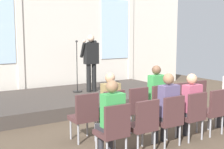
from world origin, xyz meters
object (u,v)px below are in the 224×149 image
chair_r1_c2 (169,118)px  chair_r0_c3 (157,103)px  chair_r0_c2 (135,106)px  chair_r1_c0 (114,129)px  chair_r0_c1 (111,110)px  mic_stand (77,81)px  speaker (91,59)px  chair_r1_c4 (213,109)px  chair_r1_c1 (143,123)px  chair_r0_c4 (177,100)px  audience_r0_c1 (109,100)px  chair_r0_c0 (85,114)px  chair_r0_c5 (195,97)px  chair_r1_c3 (193,113)px  audience_r1_c3 (190,103)px  audience_r1_c0 (111,116)px  audience_r0_c3 (155,92)px  audience_r1_c2 (167,106)px

chair_r1_c2 → chair_r0_c3: bearing=59.9°
chair_r0_c2 → chair_r1_c0: 1.58m
chair_r0_c1 → chair_r0_c2: same height
mic_stand → chair_r0_c1: bearing=-103.1°
speaker → chair_r1_c4: bearing=-80.3°
chair_r0_c1 → chair_r1_c1: bearing=-90.0°
chair_r0_c4 → audience_r0_c1: bearing=177.3°
audience_r0_c1 → chair_r1_c4: 2.12m
chair_r0_c2 → chair_r1_c4: 1.58m
chair_r0_c0 → chair_r1_c4: 2.60m
chair_r1_c2 → chair_r0_c2: bearing=90.0°
chair_r1_c2 → chair_r0_c5: bearing=29.9°
chair_r0_c0 → chair_r1_c2: 1.58m
audience_r0_c1 → chair_r1_c0: size_ratio=1.36×
chair_r0_c5 → chair_r1_c3: size_ratio=1.00×
chair_r1_c4 → chair_r0_c2: bearing=139.3°
chair_r0_c4 → audience_r1_c3: (-0.60, -0.95, 0.18)m
chair_r0_c2 → chair_r0_c3: (0.60, 0.00, 0.00)m
chair_r0_c3 → chair_r1_c1: size_ratio=1.00×
audience_r1_c0 → chair_r1_c2: audience_r1_c0 is taller
speaker → audience_r0_c3: size_ratio=1.27×
chair_r0_c3 → audience_r0_c3: (0.00, 0.08, 0.22)m
speaker → chair_r0_c0: (-1.71, -2.95, -0.78)m
speaker → chair_r1_c3: bearing=-88.8°
chair_r0_c0 → audience_r1_c3: (1.79, -0.95, 0.18)m
speaker → mic_stand: speaker is taller
audience_r0_c1 → chair_r0_c3: (1.20, -0.08, -0.18)m
mic_stand → chair_r0_c0: bearing=-113.0°
chair_r0_c1 → chair_r0_c5: (2.39, 0.00, 0.00)m
audience_r0_c3 → chair_r0_c4: (0.60, -0.08, -0.22)m
chair_r0_c2 → audience_r1_c3: bearing=-57.7°
speaker → chair_r0_c4: 3.12m
chair_r0_c2 → audience_r0_c3: size_ratio=0.69×
chair_r0_c4 → chair_r1_c3: bearing=-120.1°
mic_stand → chair_r1_c2: mic_stand is taller
chair_r1_c3 → chair_r1_c2: bearing=180.0°
chair_r0_c2 → chair_r0_c5: same height
chair_r0_c1 → chair_r1_c2: (0.60, -1.03, 0.00)m
audience_r0_c3 → audience_r1_c3: (0.00, -1.03, -0.03)m
chair_r1_c2 → audience_r1_c3: (0.60, 0.08, 0.18)m
chair_r0_c3 → audience_r1_c3: bearing=-90.0°
audience_r0_c1 → chair_r1_c1: size_ratio=1.36×
chair_r0_c5 → audience_r1_c0: audience_r1_c0 is taller
audience_r1_c0 → audience_r1_c2: bearing=-0.1°
chair_r0_c0 → audience_r0_c1: (0.60, 0.08, 0.18)m
audience_r1_c2 → chair_r1_c4: (1.20, -0.08, -0.21)m
audience_r1_c0 → audience_r1_c2: (1.20, -0.00, 0.01)m
audience_r0_c1 → chair_r1_c1: audience_r0_c1 is taller
audience_r0_c3 → chair_r1_c2: (-0.60, -1.11, -0.22)m
audience_r1_c0 → chair_r1_c4: 2.40m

